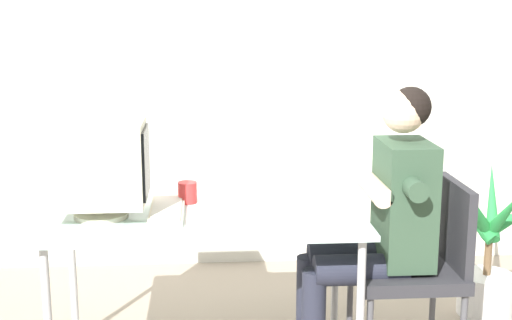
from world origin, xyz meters
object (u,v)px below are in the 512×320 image
at_px(desk, 205,228).
at_px(keyboard, 167,211).
at_px(crt_monitor, 100,164).
at_px(office_chair, 420,260).
at_px(person_seated, 380,219).
at_px(potted_plant, 488,256).
at_px(desk_mug, 187,192).

height_order(desk, keyboard, keyboard).
xyz_separation_m(desk, crt_monitor, (-0.46, 0.01, 0.30)).
xyz_separation_m(office_chair, person_seated, (-0.20, 0.00, 0.20)).
distance_m(potted_plant, desk_mug, 1.67).
height_order(person_seated, potted_plant, person_seated).
height_order(keyboard, potted_plant, potted_plant).
relative_size(office_chair, desk_mug, 8.57).
bearing_deg(potted_plant, office_chair, -137.43).
distance_m(person_seated, potted_plant, 0.95).
bearing_deg(desk_mug, person_seated, -16.15).
bearing_deg(person_seated, crt_monitor, 178.31).
height_order(desk, desk_mug, desk_mug).
xyz_separation_m(crt_monitor, person_seated, (1.24, -0.04, -0.27)).
xyz_separation_m(keyboard, desk_mug, (0.09, 0.19, 0.03)).
distance_m(keyboard, desk_mug, 0.21).
distance_m(office_chair, person_seated, 0.28).
bearing_deg(keyboard, desk, -11.76).
bearing_deg(keyboard, potted_plant, 13.95).
distance_m(keyboard, person_seated, 0.96).
bearing_deg(keyboard, office_chair, -3.28).
xyz_separation_m(office_chair, desk_mug, (-1.07, 0.25, 0.28)).
relative_size(keyboard, potted_plant, 0.55).
relative_size(office_chair, person_seated, 0.67).
bearing_deg(office_chair, keyboard, 176.72).
bearing_deg(person_seated, desk, 177.76).
relative_size(keyboard, desk_mug, 4.48).
relative_size(desk, keyboard, 3.16).
xyz_separation_m(desk, person_seated, (0.79, -0.03, 0.03)).
relative_size(keyboard, office_chair, 0.52).
distance_m(desk, office_chair, 1.00).
bearing_deg(keyboard, desk_mug, 64.40).
height_order(office_chair, potted_plant, office_chair).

